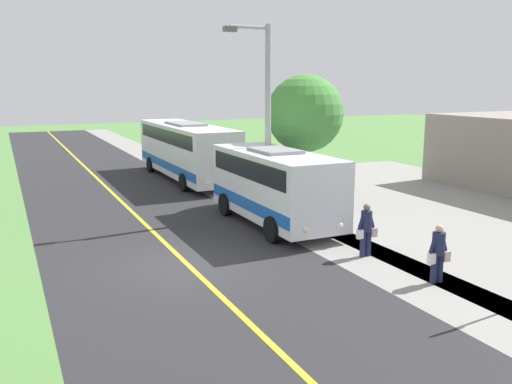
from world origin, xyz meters
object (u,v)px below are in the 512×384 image
(shuttle_bus_front, at_px, (275,183))
(transit_bus_rear, at_px, (186,148))
(pedestrian_waiting, at_px, (366,228))
(pedestrian_with_bags, at_px, (438,252))
(street_light_pole, at_px, (265,112))
(tree_curbside, at_px, (305,114))

(shuttle_bus_front, distance_m, transit_bus_rear, 10.88)
(shuttle_bus_front, distance_m, pedestrian_waiting, 4.77)
(transit_bus_rear, relative_size, pedestrian_waiting, 6.49)
(pedestrian_with_bags, bearing_deg, pedestrian_waiting, -82.17)
(street_light_pole, height_order, tree_curbside, street_light_pole)
(shuttle_bus_front, xyz_separation_m, street_light_pole, (-0.39, -1.67, 2.57))
(pedestrian_waiting, bearing_deg, transit_bus_rear, -87.34)
(tree_curbside, bearing_deg, pedestrian_waiting, 73.99)
(shuttle_bus_front, height_order, transit_bus_rear, transit_bus_rear)
(pedestrian_with_bags, bearing_deg, street_light_pole, -85.33)
(transit_bus_rear, xyz_separation_m, pedestrian_with_bags, (-1.09, 18.19, -0.87))
(pedestrian_with_bags, height_order, street_light_pole, street_light_pole)
(shuttle_bus_front, xyz_separation_m, tree_curbside, (-2.93, -2.88, 2.35))
(street_light_pole, bearing_deg, pedestrian_waiting, 93.33)
(pedestrian_waiting, relative_size, tree_curbside, 0.29)
(transit_bus_rear, height_order, pedestrian_waiting, transit_bus_rear)
(street_light_pole, bearing_deg, pedestrian_with_bags, 94.67)
(pedestrian_waiting, bearing_deg, street_light_pole, -86.67)
(shuttle_bus_front, relative_size, pedestrian_waiting, 4.18)
(pedestrian_with_bags, bearing_deg, transit_bus_rear, -86.58)
(pedestrian_waiting, height_order, street_light_pole, street_light_pole)
(shuttle_bus_front, distance_m, pedestrian_with_bags, 7.44)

